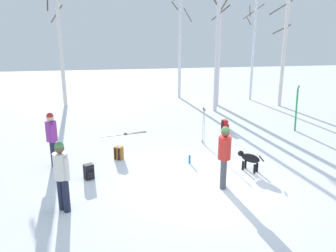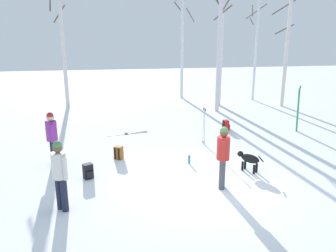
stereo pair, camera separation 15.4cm
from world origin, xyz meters
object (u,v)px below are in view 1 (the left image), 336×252
person_0 (52,136)px  birch_tree_0 (59,33)px  dog (249,159)px  birch_tree_1 (180,33)px  backpack_0 (225,125)px  backpack_1 (89,172)px  birch_tree_5 (284,44)px  ski_poles_0 (204,125)px  backpack_2 (119,153)px  birch_tree_4 (254,41)px  ski_pair_lying_0 (124,134)px  person_2 (224,153)px  ski_pair_planted_0 (296,109)px  birch_tree_3 (219,31)px  water_bottle_0 (190,160)px  birch_tree_2 (218,35)px  person_1 (62,172)px

person_0 → birch_tree_0: birch_tree_0 is taller
dog → birch_tree_1: 12.36m
person_0 → backpack_0: size_ratio=3.90×
backpack_0 → backpack_1: (-5.53, -4.02, 0.00)m
birch_tree_5 → ski_poles_0: bearing=-137.0°
person_0 → birch_tree_1: (6.28, 10.34, 3.02)m
backpack_2 → birch_tree_4: birch_tree_4 is taller
ski_pair_lying_0 → birch_tree_1: size_ratio=0.25×
dog → ski_pair_lying_0: 5.70m
person_2 → backpack_1: (-3.60, 1.21, -0.77)m
ski_pair_planted_0 → birch_tree_5: bearing=68.8°
backpack_0 → person_2: bearing=-110.3°
ski_pair_lying_0 → birch_tree_4: (8.14, 5.93, 3.52)m
ski_pair_planted_0 → backpack_2: bearing=-165.4°
birch_tree_3 → birch_tree_4: bearing=22.6°
water_bottle_0 → birch_tree_5: size_ratio=0.04×
ski_pair_lying_0 → ski_poles_0: 3.46m
backpack_1 → birch_tree_1: (5.16, 11.54, 3.78)m
birch_tree_5 → birch_tree_0: bearing=171.0°
dog → birch_tree_0: birch_tree_0 is taller
person_0 → backpack_1: bearing=-47.0°
ski_pair_planted_0 → backpack_1: ski_pair_planted_0 is taller
birch_tree_1 → water_bottle_0: bearing=-100.6°
person_0 → dog: person_0 is taller
water_bottle_0 → ski_pair_planted_0: bearing=27.4°
ski_poles_0 → water_bottle_0: ski_poles_0 is taller
person_2 → birch_tree_5: bearing=54.6°
water_bottle_0 → backpack_0: bearing=54.8°
birch_tree_5 → backpack_1: bearing=-141.5°
backpack_2 → backpack_1: bearing=-123.1°
person_0 → birch_tree_2: size_ratio=0.23×
birch_tree_4 → backpack_0: bearing=-122.1°
ski_pair_planted_0 → birch_tree_1: birch_tree_1 is taller
backpack_0 → ski_poles_0: bearing=-131.6°
backpack_0 → birch_tree_4: 7.94m
person_1 → birch_tree_1: size_ratio=0.22×
person_0 → ski_pair_lying_0: (2.35, 3.00, -0.97)m
backpack_2 → birch_tree_1: size_ratio=0.06×
person_0 → backpack_1: size_ratio=3.90×
person_1 → birch_tree_4: size_ratio=0.25×
backpack_1 → ski_pair_planted_0: bearing=21.7°
birch_tree_2 → birch_tree_3: birch_tree_3 is taller
birch_tree_3 → birch_tree_1: bearing=123.3°
person_1 → backpack_0: (6.02, 5.72, -0.77)m
person_0 → birch_tree_3: bearing=44.8°
person_1 → water_bottle_0: (3.61, 2.30, -0.85)m
ski_pair_planted_0 → backpack_0: (-2.86, 0.68, -0.76)m
ski_pair_planted_0 → birch_tree_5: size_ratio=0.29×
birch_tree_2 → birch_tree_5: size_ratio=1.13×
backpack_2 → birch_tree_4: bearing=45.9°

